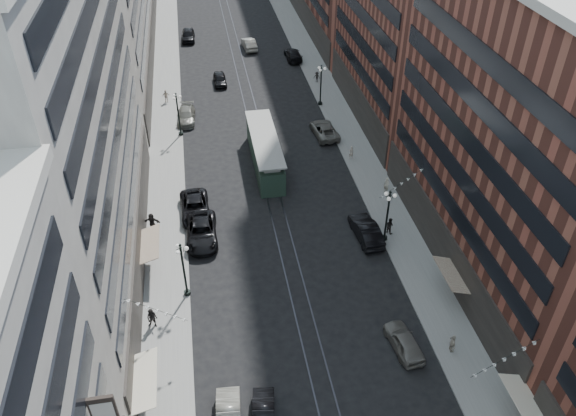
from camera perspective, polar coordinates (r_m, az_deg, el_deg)
ground at (r=74.65m, az=-3.74°, el=9.83°), size 220.00×220.00×0.00m
sidewalk_west at (r=83.46m, az=-12.27°, el=12.20°), size 4.00×180.00×0.15m
sidewalk_east at (r=85.15m, az=3.01°, el=13.52°), size 4.00×180.00×0.15m
rail_west at (r=83.56m, az=-5.06°, el=12.90°), size 0.12×180.00×0.02m
rail_east at (r=83.67m, az=-4.08°, el=12.98°), size 0.12×180.00×0.02m
building_west_mid at (r=45.19m, az=-22.26°, el=7.63°), size 8.00×36.00×28.00m
building_east_mid at (r=46.95m, az=21.86°, el=6.01°), size 8.00×30.00×24.00m
lamppost_sw_far at (r=46.23m, az=-10.57°, el=-6.03°), size 1.03×1.14×5.52m
lamppost_sw_mid at (r=68.56m, az=-11.10°, el=9.46°), size 1.03×1.14×5.52m
lamppost_se_far at (r=51.62m, az=10.07°, el=-0.64°), size 1.03×1.14×5.52m
lamppost_se_mid at (r=74.66m, az=3.36°, el=12.49°), size 1.03×1.14×5.52m
streetcar at (r=62.43m, az=-2.36°, el=5.67°), size 2.84×12.85×3.56m
car_2 at (r=53.01m, az=-8.77°, el=-2.41°), size 2.95×6.19×1.71m
car_4 at (r=44.28m, az=11.71°, el=-13.15°), size 2.28×4.60×1.51m
pedestrian_2 at (r=45.74m, az=-13.63°, el=-10.82°), size 1.00×0.75×1.83m
pedestrian_4 at (r=44.71m, az=16.37°, el=-13.07°), size 0.56×1.03×1.67m
car_7 at (r=56.06m, az=-9.40°, el=0.02°), size 3.04×6.18×1.69m
car_8 at (r=72.84m, az=-10.29°, el=9.22°), size 2.48×5.37×1.52m
car_9 at (r=98.57m, az=-10.11°, el=16.91°), size 2.29×5.27×1.77m
car_10 at (r=53.01m, az=7.94°, el=-2.28°), size 2.24×5.47×1.76m
car_11 at (r=68.64m, az=3.71°, el=7.93°), size 3.05×5.77×1.55m
car_12 at (r=89.70m, az=0.52°, el=15.33°), size 2.30×5.48×1.58m
car_13 at (r=82.06m, az=-6.94°, el=12.85°), size 1.78×4.34×1.47m
car_14 at (r=93.83m, az=-3.97°, el=16.30°), size 2.24×5.23×1.68m
pedestrian_5 at (r=54.79m, az=-13.67°, el=-1.36°), size 1.76×0.84×1.83m
pedestrian_6 at (r=77.77m, az=-12.28°, el=11.05°), size 1.01×0.48×1.70m
pedestrian_7 at (r=53.76m, az=10.27°, el=-1.76°), size 0.86×0.92×1.68m
pedestrian_8 at (r=64.18m, az=6.44°, el=5.66°), size 0.62×0.47×1.54m
pedestrian_9 at (r=81.92m, az=2.95°, el=13.16°), size 1.05×0.74×1.51m
pedestrian_extra_0 at (r=59.04m, az=9.98°, el=2.30°), size 0.71×0.76×1.75m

